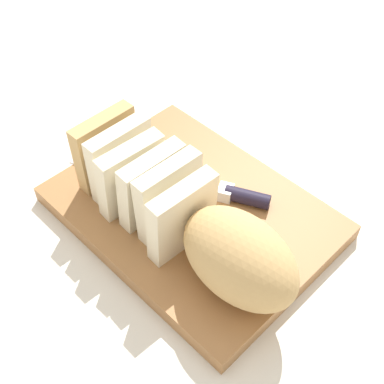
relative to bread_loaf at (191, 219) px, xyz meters
name	(u,v)px	position (x,y,z in m)	size (l,w,h in m)	color
ground_plane	(192,218)	(0.04, -0.05, -0.08)	(3.00, 3.00, 0.00)	silver
cutting_board	(192,213)	(0.04, -0.05, -0.06)	(0.37, 0.27, 0.03)	#9E6B3D
bread_loaf	(191,219)	(0.00, 0.00, 0.00)	(0.35, 0.11, 0.11)	tan
bread_knife	(214,190)	(0.04, -0.09, -0.04)	(0.28, 0.15, 0.02)	silver
crumb_near_knife	(200,253)	(-0.02, 0.00, -0.05)	(0.00, 0.00, 0.00)	#A8753D
crumb_near_loaf	(238,235)	(-0.03, -0.05, -0.05)	(0.00, 0.00, 0.00)	#A8753D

